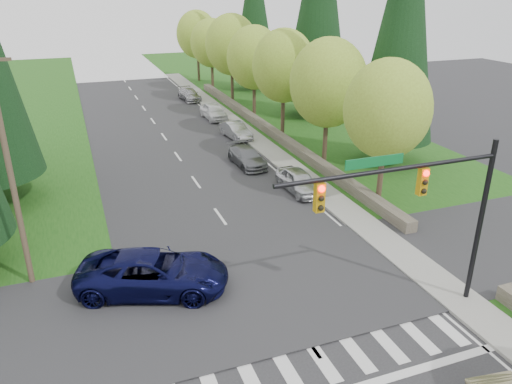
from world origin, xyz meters
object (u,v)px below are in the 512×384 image
parked_car_d (214,111)px  parked_car_e (189,95)px  parked_car_c (236,131)px  suv_navy (153,272)px  parked_car_a (299,181)px  parked_car_b (247,157)px

parked_car_d → parked_car_e: size_ratio=1.00×
parked_car_c → parked_car_e: bearing=84.3°
suv_navy → parked_car_c: bearing=-6.9°
parked_car_c → suv_navy: bearing=-123.6°
parked_car_a → parked_car_e: bearing=87.6°
parked_car_e → parked_car_d: bearing=-92.3°
parked_car_b → parked_car_e: (1.11, 22.15, -0.00)m
suv_navy → parked_car_b: 15.99m
parked_car_a → parked_car_e: parked_car_a is taller
suv_navy → parked_car_e: 36.84m
parked_car_b → parked_car_d: (1.38, 13.42, 0.11)m
parked_car_b → parked_car_c: 6.75m
parked_car_d → parked_car_e: parked_car_d is taller
parked_car_a → parked_car_c: (-0.05, 12.25, -0.04)m
parked_car_a → parked_car_d: 19.06m
suv_navy → parked_car_e: bearing=4.5°
parked_car_b → suv_navy: bearing=-126.5°
parked_car_a → parked_car_d: parked_car_d is taller
suv_navy → parked_car_b: (8.83, 13.32, -0.24)m
parked_car_d → parked_car_e: 8.74m
suv_navy → parked_car_d: 28.62m
parked_car_a → parked_car_b: (-1.40, 5.64, -0.07)m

